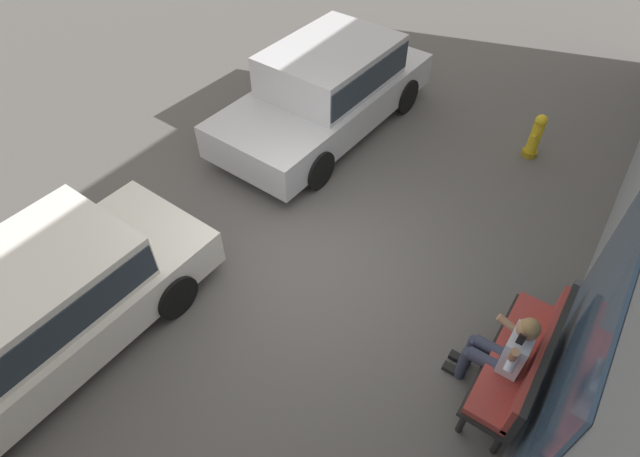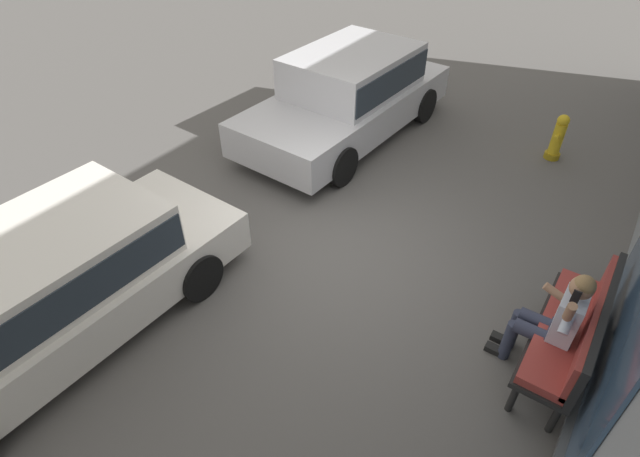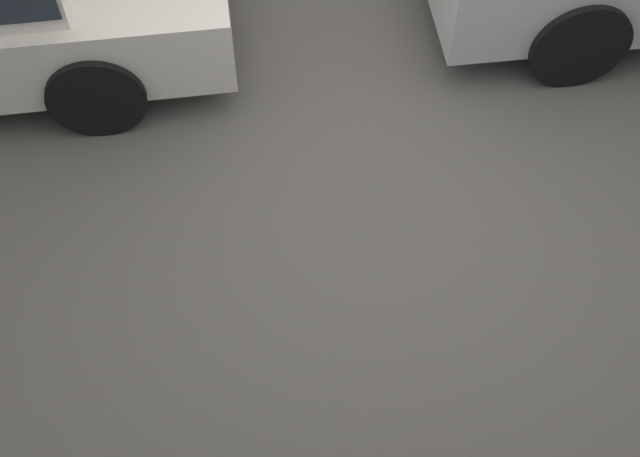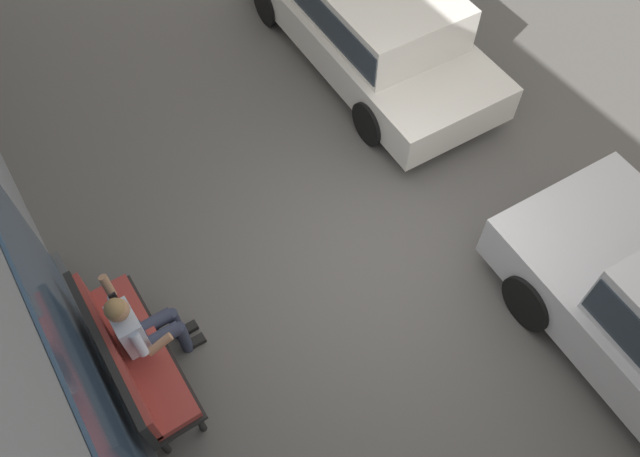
# 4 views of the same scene
# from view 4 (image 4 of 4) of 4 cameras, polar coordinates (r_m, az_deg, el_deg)

# --- Properties ---
(ground_plane) EXTENTS (60.00, 60.00, 0.00)m
(ground_plane) POSITION_cam_4_polar(r_m,az_deg,el_deg) (7.32, 5.38, -2.87)
(ground_plane) COLOR #565451
(bench) EXTENTS (1.80, 0.55, 1.03)m
(bench) POSITION_cam_4_polar(r_m,az_deg,el_deg) (6.40, -17.10, -11.02)
(bench) COLOR black
(bench) RESTS_ON ground_plane
(person_on_phone) EXTENTS (0.73, 0.74, 1.36)m
(person_on_phone) POSITION_cam_4_polar(r_m,az_deg,el_deg) (6.34, -16.01, -8.73)
(person_on_phone) COLOR #2D3347
(person_on_phone) RESTS_ON ground_plane
(parked_car_mid) EXTENTS (4.56, 1.96, 1.36)m
(parked_car_mid) POSITION_cam_4_polar(r_m,az_deg,el_deg) (9.06, 4.58, 18.73)
(parked_car_mid) COLOR white
(parked_car_mid) RESTS_ON ground_plane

